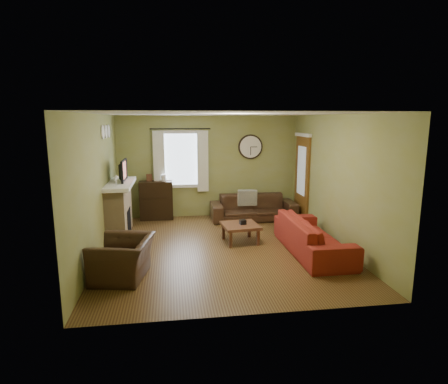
{
  "coord_description": "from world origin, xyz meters",
  "views": [
    {
      "loc": [
        -0.95,
        -6.98,
        2.5
      ],
      "look_at": [
        0.1,
        0.4,
        1.05
      ],
      "focal_mm": 30.0,
      "sensor_mm": 36.0,
      "label": 1
    }
  ],
  "objects": [
    {
      "name": "bookshelf",
      "position": [
        -1.35,
        2.4,
        0.49
      ],
      "size": [
        0.82,
        0.35,
        0.98
      ],
      "primitive_type": null,
      "color": "black",
      "rests_on": "floor"
    },
    {
      "name": "fireplace",
      "position": [
        -2.1,
        1.15,
        0.55
      ],
      "size": [
        0.4,
        1.4,
        1.1
      ],
      "primitive_type": "cube",
      "color": "tan",
      "rests_on": "floor"
    },
    {
      "name": "medallion_left",
      "position": [
        -2.28,
        0.8,
        2.25
      ],
      "size": [
        0.28,
        0.28,
        0.03
      ],
      "primitive_type": "cylinder",
      "color": "white",
      "rests_on": "wall_left"
    },
    {
      "name": "tv_screen",
      "position": [
        -1.97,
        1.3,
        1.41
      ],
      "size": [
        0.02,
        0.62,
        0.36
      ],
      "primitive_type": "cube",
      "color": "#994C3F",
      "rests_on": "mantel"
    },
    {
      "name": "sofa_red",
      "position": [
        1.68,
        -0.47,
        0.33
      ],
      "size": [
        0.88,
        2.25,
        0.66
      ],
      "primitive_type": "imported",
      "rotation": [
        0.0,
        0.0,
        1.57
      ],
      "color": "maroon",
      "rests_on": "floor"
    },
    {
      "name": "window_pane",
      "position": [
        -0.7,
        2.58,
        1.5
      ],
      "size": [
        1.0,
        0.02,
        1.3
      ],
      "primitive_type": null,
      "color": "silver",
      "rests_on": "wall_back"
    },
    {
      "name": "medallion_mid",
      "position": [
        -2.28,
        1.15,
        2.25
      ],
      "size": [
        0.28,
        0.28,
        0.03
      ],
      "primitive_type": "cylinder",
      "color": "white",
      "rests_on": "wall_left"
    },
    {
      "name": "floor",
      "position": [
        0.0,
        0.0,
        0.0
      ],
      "size": [
        4.6,
        5.2,
        0.0
      ],
      "primitive_type": "cube",
      "color": "#553A1D",
      "rests_on": "ground"
    },
    {
      "name": "wall_left",
      "position": [
        -2.3,
        0.0,
        1.3
      ],
      "size": [
        0.0,
        5.2,
        2.6
      ],
      "primitive_type": "cube",
      "color": "olive",
      "rests_on": "ground"
    },
    {
      "name": "wall_front",
      "position": [
        0.0,
        -2.6,
        1.3
      ],
      "size": [
        4.6,
        0.0,
        2.6
      ],
      "primitive_type": "cube",
      "color": "olive",
      "rests_on": "ground"
    },
    {
      "name": "coffee_table",
      "position": [
        0.43,
        0.31,
        0.19
      ],
      "size": [
        0.79,
        0.79,
        0.38
      ],
      "primitive_type": null,
      "rotation": [
        0.0,
        0.0,
        0.11
      ],
      "color": "#55301E",
      "rests_on": "floor"
    },
    {
      "name": "firebox",
      "position": [
        -1.91,
        1.15,
        0.3
      ],
      "size": [
        0.04,
        0.6,
        0.55
      ],
      "primitive_type": "cube",
      "color": "black",
      "rests_on": "fireplace"
    },
    {
      "name": "wall_clock",
      "position": [
        1.1,
        2.55,
        1.8
      ],
      "size": [
        0.64,
        0.06,
        0.64
      ],
      "primitive_type": null,
      "color": "white",
      "rests_on": "wall_back"
    },
    {
      "name": "mantel",
      "position": [
        -2.07,
        1.15,
        1.14
      ],
      "size": [
        0.58,
        1.6,
        0.08
      ],
      "primitive_type": "cube",
      "color": "white",
      "rests_on": "fireplace"
    },
    {
      "name": "book",
      "position": [
        -1.22,
        2.56,
        0.96
      ],
      "size": [
        0.25,
        0.25,
        0.02
      ],
      "primitive_type": "imported",
      "rotation": [
        0.0,
        0.0,
        0.78
      ],
      "color": "#55301E",
      "rests_on": "bookshelf"
    },
    {
      "name": "medallion_right",
      "position": [
        -2.28,
        1.5,
        2.25
      ],
      "size": [
        0.28,
        0.28,
        0.03
      ],
      "primitive_type": "cylinder",
      "color": "white",
      "rests_on": "wall_left"
    },
    {
      "name": "curtain_rod",
      "position": [
        -0.7,
        2.48,
        2.27
      ],
      "size": [
        0.03,
        0.03,
        1.5
      ],
      "primitive_type": "cylinder",
      "color": "black",
      "rests_on": "wall_back"
    },
    {
      "name": "curtain_left",
      "position": [
        -1.25,
        2.48,
        1.45
      ],
      "size": [
        0.28,
        0.04,
        1.55
      ],
      "primitive_type": "cube",
      "color": "silver",
      "rests_on": "wall_back"
    },
    {
      "name": "sofa_brown",
      "position": [
        1.08,
        2.03,
        0.31
      ],
      "size": [
        2.14,
        0.83,
        0.62
      ],
      "primitive_type": "imported",
      "color": "#311E12",
      "rests_on": "floor"
    },
    {
      "name": "door",
      "position": [
        2.27,
        1.85,
        1.05
      ],
      "size": [
        0.05,
        0.9,
        2.1
      ],
      "primitive_type": "cube",
      "color": "brown",
      "rests_on": "floor"
    },
    {
      "name": "wine_glass_b",
      "position": [
        -2.05,
        0.69,
        1.28
      ],
      "size": [
        0.07,
        0.07,
        0.21
      ],
      "primitive_type": null,
      "color": "white",
      "rests_on": "mantel"
    },
    {
      "name": "tissue_box",
      "position": [
        0.48,
        0.31,
        0.4
      ],
      "size": [
        0.14,
        0.14,
        0.09
      ],
      "primitive_type": "cube",
      "rotation": [
        0.0,
        0.0,
        0.16
      ],
      "color": "black",
      "rests_on": "coffee_table"
    },
    {
      "name": "curtain_right",
      "position": [
        -0.15,
        2.48,
        1.45
      ],
      "size": [
        0.28,
        0.04,
        1.55
      ],
      "primitive_type": "cube",
      "color": "silver",
      "rests_on": "wall_back"
    },
    {
      "name": "pillow_left",
      "position": [
        0.99,
        2.09,
        0.55
      ],
      "size": [
        0.4,
        0.17,
        0.39
      ],
      "primitive_type": "cube",
      "rotation": [
        0.0,
        0.0,
        -0.14
      ],
      "color": "gray",
      "rests_on": "sofa_brown"
    },
    {
      "name": "ceiling",
      "position": [
        0.0,
        0.0,
        2.6
      ],
      "size": [
        4.6,
        5.2,
        0.0
      ],
      "primitive_type": "cube",
      "color": "white",
      "rests_on": "ground"
    },
    {
      "name": "wall_right",
      "position": [
        2.3,
        0.0,
        1.3
      ],
      "size": [
        0.0,
        5.2,
        2.6
      ],
      "primitive_type": "cube",
      "color": "olive",
      "rests_on": "ground"
    },
    {
      "name": "tv",
      "position": [
        -2.05,
        1.3,
        1.35
      ],
      "size": [
        0.08,
        0.6,
        0.35
      ],
      "primitive_type": "imported",
      "rotation": [
        0.0,
        0.0,
        1.57
      ],
      "color": "black",
      "rests_on": "mantel"
    },
    {
      "name": "wine_glass_a",
      "position": [
        -2.05,
        0.55,
        1.27
      ],
      "size": [
        0.06,
        0.06,
        0.18
      ],
      "primitive_type": null,
      "color": "white",
      "rests_on": "mantel"
    },
    {
      "name": "pillow_right",
      "position": [
        0.9,
        2.11,
        0.55
      ],
      "size": [
        0.41,
        0.13,
        0.4
      ],
      "primitive_type": "cube",
      "rotation": [
        0.0,
        0.0,
        -0.02
      ],
      "color": "gray",
      "rests_on": "sofa_brown"
    },
    {
      "name": "armchair",
      "position": [
        -1.75,
        -1.17,
        0.32
      ],
      "size": [
        1.04,
        1.14,
        0.65
      ],
      "primitive_type": "imported",
      "rotation": [
        0.0,
        0.0,
        -1.76
      ],
      "color": "#311E12",
      "rests_on": "floor"
    },
    {
      "name": "wall_back",
      "position": [
        0.0,
        2.6,
        1.3
      ],
      "size": [
        4.6,
        0.0,
        2.6
      ],
      "primitive_type": "cube",
      "color": "olive",
      "rests_on": "ground"
    }
  ]
}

